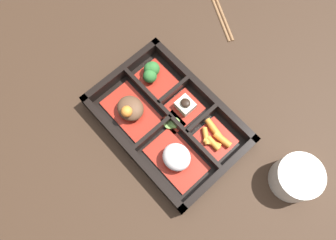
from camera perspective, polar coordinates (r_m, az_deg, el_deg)
The scene contains 11 objects.
ground_plane at distance 0.70m, azimuth 0.00°, elevation -0.65°, with size 3.00×3.00×0.00m, color #382619.
bento_base at distance 0.69m, azimuth 0.00°, elevation -0.53°, with size 0.31×0.21×0.01m.
bento_rim at distance 0.68m, azimuth 0.18°, elevation -0.01°, with size 0.31×0.21×0.04m.
bowl_rice at distance 0.65m, azimuth 1.48°, elevation -6.58°, with size 0.12×0.08×0.04m.
bowl_stew at distance 0.68m, azimuth -6.57°, elevation 1.83°, with size 0.12×0.08×0.05m.
bowl_carrots at distance 0.68m, azimuth 8.19°, elevation -3.08°, with size 0.08×0.06×0.02m.
bowl_tofu at distance 0.69m, azimuth 3.20°, elevation 2.25°, with size 0.06×0.06×0.03m.
bowl_greens at distance 0.71m, azimuth -2.72°, elevation 8.19°, with size 0.08×0.06×0.04m.
bowl_pickles at distance 0.68m, azimuth 0.84°, elevation -0.40°, with size 0.04×0.04×0.01m.
tea_cup at distance 0.68m, azimuth 21.44°, elevation -9.33°, with size 0.09×0.09×0.06m.
chopsticks at distance 0.85m, azimuth 8.41°, elevation 19.55°, with size 0.20×0.11×0.01m.
Camera 1 is at (-0.16, 0.14, 0.66)m, focal length 35.00 mm.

